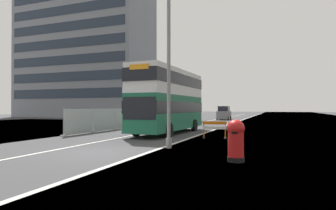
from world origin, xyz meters
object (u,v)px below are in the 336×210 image
red_pillar_postbox (236,139)px  car_receding_mid (224,113)px  double_decker_bus (169,100)px  roadworks_barrier (215,128)px  car_oncoming_near (191,115)px  lamppost_foreground (169,59)px

red_pillar_postbox → car_receding_mid: (-6.97, 37.24, 0.19)m
double_decker_bus → red_pillar_postbox: 12.40m
roadworks_barrier → car_oncoming_near: size_ratio=0.39×
double_decker_bus → car_receding_mid: (-0.38, 26.89, -1.58)m
car_oncoming_near → car_receding_mid: bearing=69.3°
red_pillar_postbox → car_oncoming_near: bearing=109.4°
double_decker_bus → lamppost_foreground: 8.59m
car_oncoming_near → roadworks_barrier: bearing=-69.8°
double_decker_bus → car_oncoming_near: size_ratio=2.50×
red_pillar_postbox → car_receding_mid: size_ratio=0.39×
double_decker_bus → car_receding_mid: size_ratio=2.53×
lamppost_foreground → roadworks_barrier: bearing=76.7°
lamppost_foreground → car_oncoming_near: (-6.52, 26.31, -3.47)m
roadworks_barrier → red_pillar_postbox: bearing=-72.6°
lamppost_foreground → red_pillar_postbox: size_ratio=5.95×
red_pillar_postbox → car_receding_mid: bearing=100.6°
lamppost_foreground → roadworks_barrier: 6.54m
car_oncoming_near → red_pillar_postbox: bearing=-70.6°
red_pillar_postbox → roadworks_barrier: size_ratio=0.99×
double_decker_bus → lamppost_foreground: lamppost_foreground is taller
lamppost_foreground → car_oncoming_near: bearing=103.9°
red_pillar_postbox → roadworks_barrier: bearing=107.4°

